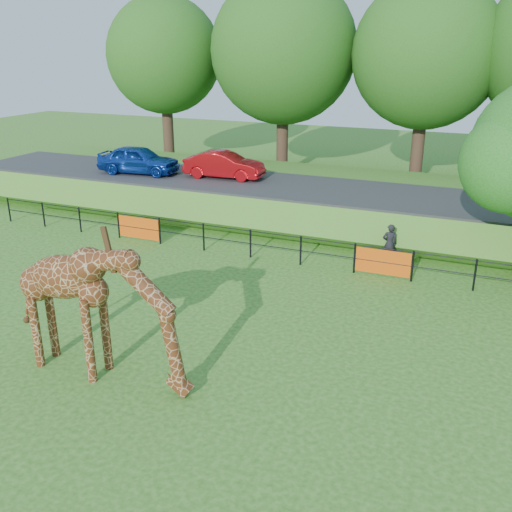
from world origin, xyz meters
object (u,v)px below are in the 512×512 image
(giraffe, at_px, (100,312))
(car_red, at_px, (224,165))
(car_blue, at_px, (138,160))
(visitor, at_px, (389,244))

(giraffe, bearing_deg, car_red, 106.27)
(car_blue, height_order, visitor, car_blue)
(car_red, bearing_deg, visitor, -121.59)
(car_blue, bearing_deg, visitor, -112.72)
(car_blue, height_order, car_red, car_blue)
(giraffe, height_order, visitor, giraffe)
(giraffe, xyz_separation_m, car_blue, (-8.65, 14.48, 0.41))
(giraffe, relative_size, visitor, 3.26)
(car_red, height_order, visitor, car_red)
(giraffe, xyz_separation_m, car_red, (-4.18, 15.24, 0.35))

